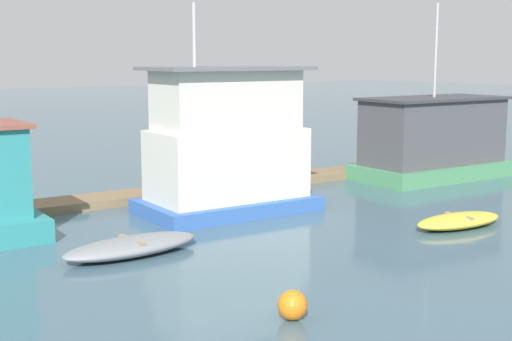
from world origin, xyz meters
The scene contains 8 objects.
ground_plane centered at (0.00, 0.00, 0.00)m, with size 200.00×200.00×0.00m, color #426070.
dock_walkway centered at (0.00, 2.94, 0.15)m, with size 33.80×1.67×0.30m, color #846B4C.
houseboat_blue centered at (-0.85, -0.52, 2.23)m, with size 5.80×3.36×6.93m.
houseboat_green centered at (10.19, 0.47, 1.67)m, with size 7.01×3.44×7.45m.
dinghy_grey centered at (-5.78, -3.75, 0.24)m, with size 3.98×1.82×0.47m.
dinghy_yellow centered at (3.92, -6.44, 0.21)m, with size 3.31×1.42×0.42m.
mooring_post_centre centered at (-2.21, 1.85, 0.60)m, with size 0.29×0.29×1.21m, color brown.
buoy_orange centered at (-5.03, -9.93, 0.30)m, with size 0.61×0.61×0.61m, color orange.
Camera 1 is at (-13.16, -20.89, 5.21)m, focal length 50.00 mm.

